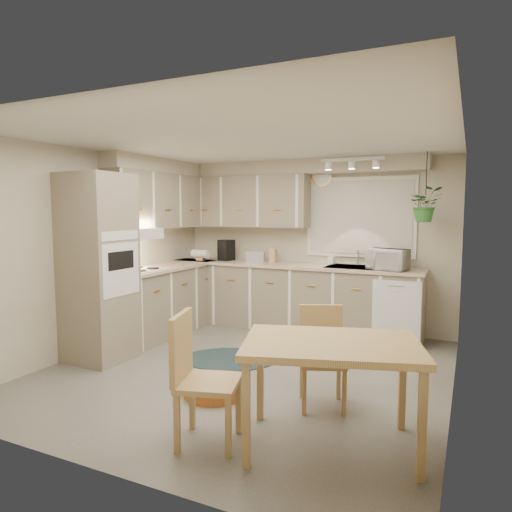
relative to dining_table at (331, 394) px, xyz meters
name	(u,v)px	position (x,y,z in m)	size (l,w,h in m)	color
floor	(247,370)	(-1.24, 1.15, -0.39)	(4.20, 4.20, 0.00)	slate
ceiling	(247,140)	(-1.24, 1.15, 2.01)	(4.20, 4.20, 0.00)	silver
wall_back	(311,245)	(-1.24, 3.25, 0.81)	(4.00, 0.04, 2.40)	#B5AD96
wall_front	(97,289)	(-1.24, -0.95, 0.81)	(4.00, 0.04, 2.40)	#B5AD96
wall_left	(101,251)	(-3.24, 1.15, 0.81)	(0.04, 4.20, 2.40)	#B5AD96
wall_right	(457,268)	(0.76, 1.15, 0.81)	(0.04, 4.20, 2.40)	#B5AD96
base_cab_left	(165,301)	(-2.94, 2.03, 0.06)	(0.60, 1.85, 0.90)	gray
base_cab_back	(291,298)	(-1.44, 2.95, 0.06)	(3.60, 0.60, 0.90)	gray
counter_left	(165,267)	(-2.93, 2.03, 0.53)	(0.64, 1.89, 0.04)	beige
counter_back	(291,265)	(-1.44, 2.94, 0.53)	(3.64, 0.64, 0.04)	beige
oven_stack	(99,268)	(-2.91, 0.78, 0.66)	(0.65, 0.65, 2.10)	gray
wall_oven_face	(121,269)	(-2.59, 0.78, 0.66)	(0.02, 0.56, 0.58)	silver
upper_cab_left	(162,201)	(-3.06, 2.15, 1.44)	(0.35, 2.00, 0.75)	gray
upper_cab_back	(244,202)	(-2.24, 3.08, 1.44)	(2.00, 0.35, 0.75)	gray
soffit_left	(159,166)	(-3.09, 2.15, 1.91)	(0.30, 2.00, 0.20)	#B5AD96
soffit_back	(295,167)	(-1.44, 3.10, 1.91)	(3.60, 0.30, 0.20)	#B5AD96
cooktop	(138,270)	(-2.92, 1.45, 0.56)	(0.52, 0.58, 0.02)	silver
range_hood	(136,234)	(-2.94, 1.45, 1.01)	(0.40, 0.60, 0.14)	silver
window_blinds	(360,217)	(-0.54, 3.22, 1.21)	(1.40, 0.02, 1.00)	silver
window_frame	(360,217)	(-0.54, 3.23, 1.21)	(1.50, 0.02, 1.10)	silver
sink	(354,270)	(-0.54, 2.95, 0.51)	(0.70, 0.48, 0.10)	#B0B3B8
dishwasher_front	(396,314)	(0.06, 2.64, 0.04)	(0.58, 0.01, 0.83)	silver
track_light_bar	(352,159)	(-0.54, 2.70, 1.94)	(0.80, 0.04, 0.04)	silver
wall_clock	(322,176)	(-1.09, 3.22, 1.79)	(0.30, 0.30, 0.03)	#E7AE51
dining_table	(331,394)	(0.00, 0.00, 0.00)	(1.23, 0.82, 0.77)	tan
chair_left	(209,379)	(-0.81, -0.32, 0.09)	(0.45, 0.45, 0.95)	tan
chair_back	(322,358)	(-0.25, 0.62, 0.04)	(0.40, 0.40, 0.86)	tan
braided_rug	(230,359)	(-1.58, 1.39, -0.38)	(1.09, 0.81, 0.01)	black
pet_bed	(214,389)	(-1.22, 0.43, -0.32)	(0.55, 0.55, 0.13)	#BE6526
microwave	(388,257)	(-0.09, 2.85, 0.72)	(0.48, 0.27, 0.33)	silver
soap_bottle	(332,262)	(-0.89, 3.10, 0.60)	(0.08, 0.18, 0.08)	silver
hanging_plant	(425,209)	(0.34, 2.85, 1.33)	(0.38, 0.43, 0.33)	#2D6E2C
coffee_maker	(226,250)	(-2.48, 2.95, 0.71)	(0.18, 0.21, 0.31)	black
toaster	(256,256)	(-2.00, 2.97, 0.63)	(0.26, 0.15, 0.16)	#B0B3B8
knife_block	(273,256)	(-1.73, 3.00, 0.65)	(0.09, 0.09, 0.20)	tan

